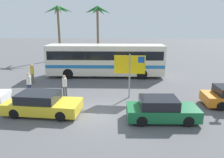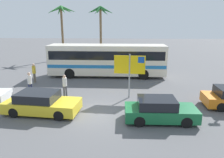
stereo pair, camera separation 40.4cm
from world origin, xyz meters
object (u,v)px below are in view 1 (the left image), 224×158
car_yellow (42,104)px  car_green (161,110)px  pedestrian_by_bus (65,84)px  ferry_sign (130,66)px  pedestrian_near_sign (32,72)px  bus_front_coach (105,59)px  pedestrian_crossing_lot (29,82)px

car_yellow → car_green: 6.99m
car_green → pedestrian_by_bus: size_ratio=2.41×
ferry_sign → pedestrian_near_sign: 9.40m
bus_front_coach → ferry_sign: ferry_sign is taller
car_yellow → pedestrian_near_sign: (-3.17, 6.64, 0.40)m
car_green → pedestrian_crossing_lot: (-9.11, 4.10, 0.38)m
pedestrian_by_bus → pedestrian_crossing_lot: pedestrian_crossing_lot is taller
pedestrian_by_bus → car_green: bearing=-113.0°
bus_front_coach → pedestrian_crossing_lot: bearing=-132.4°
pedestrian_near_sign → pedestrian_crossing_lot: 3.40m
bus_front_coach → pedestrian_near_sign: size_ratio=6.59×
bus_front_coach → car_green: (3.67, -10.05, -1.15)m
pedestrian_near_sign → pedestrian_by_bus: 5.25m
car_green → pedestrian_by_bus: (-6.32, 3.73, 0.33)m
pedestrian_crossing_lot → car_green: bearing=22.7°
pedestrian_crossing_lot → pedestrian_near_sign: bearing=154.3°
bus_front_coach → car_yellow: size_ratio=2.52×
ferry_sign → pedestrian_near_sign: ferry_sign is taller
ferry_sign → car_green: (1.55, -3.73, -1.69)m
pedestrian_near_sign → pedestrian_crossing_lot: (1.01, -3.25, -0.02)m
ferry_sign → pedestrian_crossing_lot: ferry_sign is taller
car_yellow → pedestrian_by_bus: size_ratio=2.77×
pedestrian_crossing_lot → pedestrian_by_bus: bearing=39.4°
bus_front_coach → car_green: size_ratio=2.90×
pedestrian_crossing_lot → car_yellow: bearing=-10.7°
car_yellow → pedestrian_crossing_lot: size_ratio=2.67×
ferry_sign → car_yellow: ferry_sign is taller
bus_front_coach → ferry_sign: (2.12, -6.33, 0.54)m
car_green → pedestrian_by_bus: bearing=148.6°
car_yellow → ferry_sign: bearing=34.5°
car_green → pedestrian_by_bus: 7.35m
ferry_sign → car_yellow: size_ratio=0.70×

